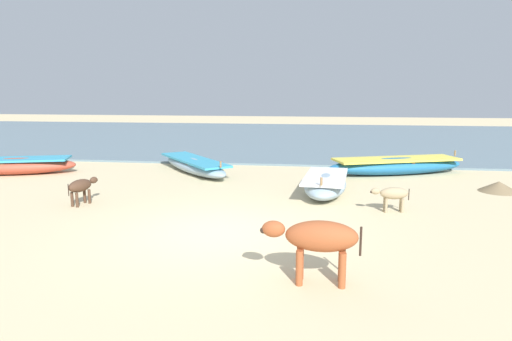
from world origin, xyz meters
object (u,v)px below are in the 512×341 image
at_px(fishing_boat_2, 17,165).
at_px(fishing_boat_1, 325,184).
at_px(cow_adult_rust, 318,239).
at_px(calf_near_dun, 393,194).
at_px(fishing_boat_4, 396,165).
at_px(calf_far_dark, 81,186).
at_px(fishing_boat_0, 194,165).

bearing_deg(fishing_boat_2, fishing_boat_1, 153.24).
distance_m(cow_adult_rust, calf_near_dun, 4.75).
xyz_separation_m(fishing_boat_2, fishing_boat_4, (13.15, 1.74, 0.01)).
distance_m(fishing_boat_1, calf_near_dun, 2.28).
bearing_deg(cow_adult_rust, calf_far_dark, -32.74).
height_order(fishing_boat_1, cow_adult_rust, cow_adult_rust).
distance_m(fishing_boat_1, fishing_boat_4, 4.25).
xyz_separation_m(fishing_boat_1, calf_far_dark, (-6.25, -1.99, 0.18)).
relative_size(fishing_boat_2, cow_adult_rust, 2.66).
distance_m(fishing_boat_2, fishing_boat_4, 13.26).
xyz_separation_m(fishing_boat_1, cow_adult_rust, (-0.22, -6.03, 0.41)).
bearing_deg(calf_near_dun, fishing_boat_4, -107.31).
bearing_deg(fishing_boat_0, fishing_boat_4, 56.20).
xyz_separation_m(fishing_boat_0, calf_near_dun, (6.16, -4.46, 0.17)).
bearing_deg(calf_far_dark, fishing_boat_1, -56.94).
distance_m(fishing_boat_0, calf_near_dun, 7.61).
height_order(fishing_boat_0, calf_near_dun, fishing_boat_0).
height_order(fishing_boat_1, fishing_boat_4, fishing_boat_4).
relative_size(fishing_boat_0, fishing_boat_2, 1.02).
bearing_deg(calf_far_dark, fishing_boat_4, -42.72).
height_order(cow_adult_rust, calf_near_dun, cow_adult_rust).
height_order(fishing_boat_1, calf_near_dun, fishing_boat_1).
height_order(fishing_boat_2, calf_near_dun, fishing_boat_2).
xyz_separation_m(fishing_boat_1, fishing_boat_2, (-10.66, 1.71, 0.00)).
distance_m(fishing_boat_4, calf_far_dark, 10.29).
xyz_separation_m(fishing_boat_0, calf_far_dark, (-1.67, -4.81, 0.21)).
relative_size(fishing_boat_1, cow_adult_rust, 2.04).
relative_size(fishing_boat_0, fishing_boat_4, 0.82).
bearing_deg(fishing_boat_1, cow_adult_rust, 3.36).
relative_size(fishing_boat_0, cow_adult_rust, 2.70).
bearing_deg(cow_adult_rust, fishing_boat_2, -35.45).
height_order(fishing_boat_4, cow_adult_rust, cow_adult_rust).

